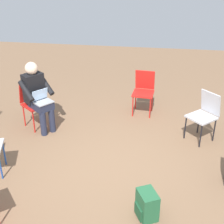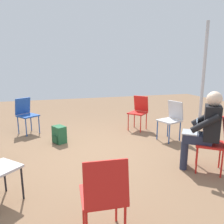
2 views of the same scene
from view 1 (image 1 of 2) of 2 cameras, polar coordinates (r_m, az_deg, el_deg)
ground_plane at (r=4.70m, az=0.21°, el=-10.74°), size 14.00×14.00×0.00m
chair_east at (r=6.20m, az=5.84°, el=4.18°), size 0.47×0.43×0.85m
chair_southeast at (r=5.45m, az=16.60°, el=-0.17°), size 0.58×0.59×0.85m
chair_northeast at (r=5.85m, az=-14.20°, el=2.03°), size 0.58×0.58×0.85m
person_with_laptop at (r=5.63m, az=-13.55°, el=3.33°), size 0.63×0.64×1.24m
backpack_near_laptop_user at (r=3.95m, az=6.44°, el=-16.71°), size 0.34×0.31×0.36m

